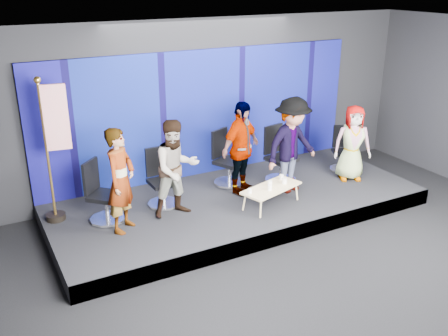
{
  "coord_description": "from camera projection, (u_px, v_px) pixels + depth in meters",
  "views": [
    {
      "loc": [
        -4.34,
        -5.05,
        4.28
      ],
      "look_at": [
        -0.35,
        2.4,
        0.99
      ],
      "focal_mm": 40.0,
      "sensor_mm": 36.0,
      "label": 1
    }
  ],
  "objects": [
    {
      "name": "coffee_table",
      "position": [
        271.0,
        188.0,
        9.09
      ],
      "size": [
        1.27,
        0.82,
        0.36
      ],
      "rotation": [
        0.0,
        0.0,
        0.29
      ],
      "color": "tan",
      "rests_on": "riser"
    },
    {
      "name": "mug_e",
      "position": [
        282.0,
        177.0,
        9.4
      ],
      "size": [
        0.08,
        0.08,
        0.1
      ],
      "primitive_type": "cylinder",
      "color": "white",
      "rests_on": "coffee_table"
    },
    {
      "name": "ground",
      "position": [
        318.0,
        275.0,
        7.61
      ],
      "size": [
        10.0,
        10.0,
        0.0
      ],
      "primitive_type": "plane",
      "color": "black",
      "rests_on": "ground"
    },
    {
      "name": "riser",
      "position": [
        237.0,
        204.0,
        9.61
      ],
      "size": [
        7.0,
        3.0,
        0.3
      ],
      "primitive_type": "cube",
      "color": "black",
      "rests_on": "ground"
    },
    {
      "name": "backdrop",
      "position": [
        203.0,
        113.0,
        10.27
      ],
      "size": [
        7.0,
        0.08,
        2.6
      ],
      "primitive_type": "cube",
      "color": "#0F085F",
      "rests_on": "riser"
    },
    {
      "name": "panelist_e",
      "position": [
        352.0,
        143.0,
        10.14
      ],
      "size": [
        0.9,
        0.78,
        1.55
      ],
      "primitive_type": "imported",
      "rotation": [
        0.0,
        0.0,
        -0.45
      ],
      "color": "black",
      "rests_on": "riser"
    },
    {
      "name": "chair_a",
      "position": [
        103.0,
        202.0,
        8.5
      ],
      "size": [
        0.87,
        0.87,
        1.09
      ],
      "rotation": [
        0.0,
        0.0,
        0.79
      ],
      "color": "silver",
      "rests_on": "riser"
    },
    {
      "name": "mug_b",
      "position": [
        270.0,
        188.0,
        8.93
      ],
      "size": [
        0.08,
        0.08,
        0.1
      ],
      "primitive_type": "cylinder",
      "color": "white",
      "rests_on": "coffee_table"
    },
    {
      "name": "flag_stand",
      "position": [
        54.0,
        147.0,
        8.22
      ],
      "size": [
        0.57,
        0.33,
        2.5
      ],
      "rotation": [
        0.0,
        0.0,
        -0.14
      ],
      "color": "black",
      "rests_on": "riser"
    },
    {
      "name": "mug_d",
      "position": [
        285.0,
        181.0,
        9.21
      ],
      "size": [
        0.09,
        0.09,
        0.11
      ],
      "primitive_type": "cylinder",
      "color": "white",
      "rests_on": "coffee_table"
    },
    {
      "name": "panelist_b",
      "position": [
        176.0,
        169.0,
        8.56
      ],
      "size": [
        0.85,
        0.67,
        1.73
      ],
      "primitive_type": "imported",
      "rotation": [
        0.0,
        0.0,
        0.02
      ],
      "color": "black",
      "rests_on": "riser"
    },
    {
      "name": "chair_e",
      "position": [
        342.0,
        156.0,
        10.77
      ],
      "size": [
        0.72,
        0.72,
        0.96
      ],
      "rotation": [
        0.0,
        0.0,
        -0.45
      ],
      "color": "silver",
      "rests_on": "riser"
    },
    {
      "name": "panelist_a",
      "position": [
        121.0,
        180.0,
        8.03
      ],
      "size": [
        0.75,
        0.75,
        1.76
      ],
      "primitive_type": "imported",
      "rotation": [
        0.0,
        0.0,
        0.79
      ],
      "color": "black",
      "rests_on": "riser"
    },
    {
      "name": "panelist_d",
      "position": [
        292.0,
        145.0,
        9.51
      ],
      "size": [
        1.32,
        0.91,
        1.87
      ],
      "primitive_type": "imported",
      "rotation": [
        0.0,
        0.0,
        0.19
      ],
      "color": "black",
      "rests_on": "riser"
    },
    {
      "name": "mug_a",
      "position": [
        250.0,
        191.0,
        8.81
      ],
      "size": [
        0.07,
        0.07,
        0.08
      ],
      "primitive_type": "cylinder",
      "color": "white",
      "rests_on": "coffee_table"
    },
    {
      "name": "room_walls",
      "position": [
        331.0,
        121.0,
        6.73
      ],
      "size": [
        10.02,
        8.02,
        3.51
      ],
      "color": "black",
      "rests_on": "ground"
    },
    {
      "name": "panelist_c",
      "position": [
        241.0,
        148.0,
        9.42
      ],
      "size": [
        1.15,
        0.83,
        1.81
      ],
      "primitive_type": "imported",
      "rotation": [
        0.0,
        0.0,
        0.42
      ],
      "color": "black",
      "rests_on": "riser"
    },
    {
      "name": "mug_c",
      "position": [
        270.0,
        183.0,
        9.11
      ],
      "size": [
        0.08,
        0.08,
        0.1
      ],
      "primitive_type": "cylinder",
      "color": "white",
      "rests_on": "coffee_table"
    },
    {
      "name": "chair_b",
      "position": [
        162.0,
        187.0,
        9.12
      ],
      "size": [
        0.61,
        0.61,
        1.07
      ],
      "rotation": [
        0.0,
        0.0,
        0.02
      ],
      "color": "silver",
      "rests_on": "riser"
    },
    {
      "name": "chair_d",
      "position": [
        279.0,
        164.0,
        10.16
      ],
      "size": [
        0.76,
        0.76,
        1.15
      ],
      "rotation": [
        0.0,
        0.0,
        0.19
      ],
      "color": "silver",
      "rests_on": "riser"
    },
    {
      "name": "chair_c",
      "position": [
        227.0,
        167.0,
        10.02
      ],
      "size": [
        0.83,
        0.83,
        1.12
      ],
      "rotation": [
        0.0,
        0.0,
        0.42
      ],
      "color": "silver",
      "rests_on": "riser"
    }
  ]
}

